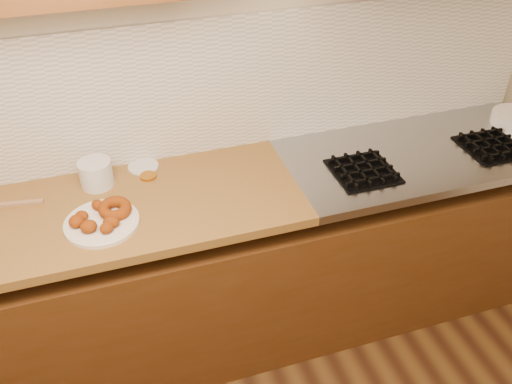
% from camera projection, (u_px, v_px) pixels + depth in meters
% --- Properties ---
extents(wall_back, '(4.00, 0.02, 2.70)m').
position_uv_depth(wall_back, '(149.00, 60.00, 2.15)').
color(wall_back, beige).
rests_on(wall_back, ground).
extents(base_cabinet, '(3.60, 0.60, 0.77)m').
position_uv_depth(base_cabinet, '(184.00, 285.00, 2.48)').
color(base_cabinet, '#4F2B13').
rests_on(base_cabinet, floor).
extents(butcher_block, '(2.30, 0.62, 0.04)m').
position_uv_depth(butcher_block, '(4.00, 231.00, 2.03)').
color(butcher_block, brown).
rests_on(butcher_block, base_cabinet).
extents(stovetop, '(1.30, 0.62, 0.04)m').
position_uv_depth(stovetop, '(424.00, 153.00, 2.47)').
color(stovetop, '#9EA0A5').
rests_on(stovetop, base_cabinet).
extents(backsplash, '(3.60, 0.02, 0.60)m').
position_uv_depth(backsplash, '(154.00, 96.00, 2.23)').
color(backsplash, silver).
rests_on(backsplash, wall_back).
extents(burner_grates, '(0.91, 0.26, 0.03)m').
position_uv_depth(burner_grates, '(430.00, 157.00, 2.39)').
color(burner_grates, black).
rests_on(burner_grates, stovetop).
extents(donut_plate, '(0.28, 0.28, 0.02)m').
position_uv_depth(donut_plate, '(102.00, 223.00, 2.02)').
color(donut_plate, silver).
rests_on(donut_plate, butcher_block).
extents(ring_donut, '(0.17, 0.17, 0.06)m').
position_uv_depth(ring_donut, '(115.00, 208.00, 2.05)').
color(ring_donut, '#86300B').
rests_on(ring_donut, donut_plate).
extents(fried_dough_chunks, '(0.19, 0.21, 0.05)m').
position_uv_depth(fried_dough_chunks, '(93.00, 220.00, 1.99)').
color(fried_dough_chunks, '#86300B').
rests_on(fried_dough_chunks, donut_plate).
extents(plastic_tub, '(0.14, 0.14, 0.11)m').
position_uv_depth(plastic_tub, '(96.00, 174.00, 2.20)').
color(plastic_tub, silver).
rests_on(plastic_tub, butcher_block).
extents(tub_lid, '(0.17, 0.17, 0.01)m').
position_uv_depth(tub_lid, '(143.00, 166.00, 2.34)').
color(tub_lid, silver).
rests_on(tub_lid, butcher_block).
extents(brass_jar_lid, '(0.08, 0.08, 0.01)m').
position_uv_depth(brass_jar_lid, '(148.00, 176.00, 2.27)').
color(brass_jar_lid, '#B8721E').
rests_on(brass_jar_lid, butcher_block).
extents(wooden_utensil, '(0.17, 0.05, 0.01)m').
position_uv_depth(wooden_utensil, '(21.00, 203.00, 2.12)').
color(wooden_utensil, '#9C704D').
rests_on(wooden_utensil, butcher_block).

